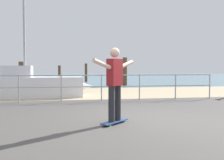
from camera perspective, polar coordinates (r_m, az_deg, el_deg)
name	(u,v)px	position (r m, az deg, el deg)	size (l,w,h in m)	color
ground_plane	(154,129)	(5.34, 9.62, -11.10)	(24.00, 10.00, 0.04)	#514C49
beach_strip	(103,93)	(13.07, -2.17, -2.97)	(24.00, 6.00, 0.04)	tan
sea_surface	(80,77)	(40.95, -7.43, 0.78)	(72.00, 50.00, 0.04)	slate
railing_fence	(82,84)	(9.52, -7.02, -0.85)	(10.76, 0.05, 1.05)	#9EA0A5
sailboat	(36,86)	(11.47, -17.18, -1.25)	(4.98, 1.51, 4.80)	silver
skateboard	(115,122)	(5.65, 0.63, -9.61)	(0.72, 0.69, 0.08)	#334C8C
skateboarder	(115,80)	(5.52, 0.63, 0.06)	(1.12, 1.05, 1.65)	#26262B
groyne_post_0	(22,74)	(18.81, -20.17, 1.29)	(0.39, 0.39, 1.78)	#513826
groyne_post_1	(59,74)	(22.68, -12.05, 1.32)	(0.25, 0.25, 1.58)	#513826
groyne_post_2	(86,73)	(24.44, -6.02, 1.71)	(0.26, 0.26, 1.80)	#513826
groyne_post_3	(125,72)	(18.60, 3.00, 1.95)	(0.33, 0.33, 2.12)	#513826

